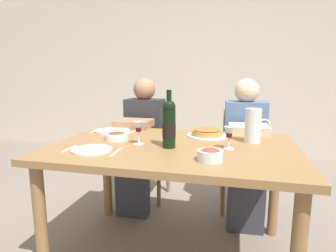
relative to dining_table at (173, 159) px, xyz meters
name	(u,v)px	position (x,y,z in m)	size (l,w,h in m)	color
back_wall	(213,60)	(0.00, 2.65, 0.73)	(8.00, 0.10, 2.80)	beige
dining_table	(173,159)	(0.00, 0.00, 0.00)	(1.50, 1.00, 0.76)	olive
wine_bottle	(169,124)	(-0.01, -0.07, 0.24)	(0.08, 0.08, 0.35)	black
water_pitcher	(253,128)	(0.48, 0.19, 0.19)	(0.16, 0.10, 0.22)	silver
baked_tart	(207,133)	(0.18, 0.29, 0.12)	(0.28, 0.28, 0.06)	silver
salad_bowl	(210,154)	(0.25, -0.28, 0.13)	(0.13, 0.13, 0.07)	silver
olive_bowl	(117,136)	(-0.40, 0.05, 0.12)	(0.16, 0.16, 0.05)	white
wine_glass_left_diner	(229,133)	(0.34, -0.02, 0.19)	(0.06, 0.06, 0.13)	silver
wine_glass_right_diner	(138,128)	(-0.22, -0.04, 0.20)	(0.06, 0.06, 0.14)	silver
wine_glass_centre	(256,122)	(0.51, 0.34, 0.20)	(0.07, 0.07, 0.15)	silver
dinner_plate_left_setting	(92,150)	(-0.42, -0.25, 0.10)	(0.23, 0.23, 0.01)	silver
dinner_plate_right_setting	(113,131)	(-0.54, 0.29, 0.10)	(0.26, 0.26, 0.01)	silver
fork_left_setting	(69,149)	(-0.57, -0.25, 0.09)	(0.16, 0.01, 0.01)	silver
knife_left_setting	(116,152)	(-0.27, -0.25, 0.09)	(0.18, 0.01, 0.01)	silver
knife_right_setting	(131,132)	(-0.39, 0.29, 0.09)	(0.18, 0.01, 0.01)	silver
spoon_right_setting	(95,130)	(-0.69, 0.29, 0.09)	(0.16, 0.01, 0.01)	silver
chair_left	(149,146)	(-0.45, 0.91, -0.17)	(0.40, 0.40, 0.87)	olive
diner_left	(141,139)	(-0.45, 0.68, -0.05)	(0.34, 0.50, 1.16)	#2D2D33
chair_right	(243,153)	(0.44, 0.89, -0.17)	(0.42, 0.42, 0.87)	olive
diner_right	(246,146)	(0.46, 0.65, -0.05)	(0.35, 0.52, 1.16)	#4C6B93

